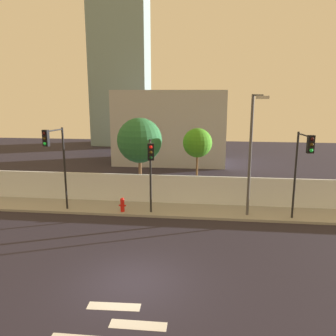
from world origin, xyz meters
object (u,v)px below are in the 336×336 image
object	(u,v)px
traffic_light_left	(303,158)
traffic_light_center	(55,152)
fire_hydrant	(122,204)
traffic_light_right	(151,162)
street_lamp_curbside	(252,146)
roadside_tree_midleft	(197,143)
roadside_tree_leftmost	(140,141)

from	to	relation	value
traffic_light_left	traffic_light_center	distance (m)	13.56
traffic_light_left	fire_hydrant	distance (m)	10.40
traffic_light_right	fire_hydrant	world-z (taller)	traffic_light_right
street_lamp_curbside	roadside_tree_midleft	world-z (taller)	street_lamp_curbside
traffic_light_left	roadside_tree_leftmost	distance (m)	10.19
traffic_light_center	roadside_tree_leftmost	size ratio (longest dim) A/B	0.90
traffic_light_center	fire_hydrant	size ratio (longest dim) A/B	5.83
traffic_light_left	roadside_tree_leftmost	size ratio (longest dim) A/B	0.89
traffic_light_left	roadside_tree_leftmost	world-z (taller)	roadside_tree_leftmost
traffic_light_center	roadside_tree_midleft	bearing A→B (deg)	25.41
traffic_light_right	roadside_tree_leftmost	distance (m)	4.17
traffic_light_right	fire_hydrant	bearing A→B (deg)	157.79
street_lamp_curbside	fire_hydrant	distance (m)	8.18
traffic_light_left	traffic_light_center	xyz separation A→B (m)	(-13.56, 0.08, 0.04)
roadside_tree_midleft	traffic_light_center	bearing A→B (deg)	-154.59
street_lamp_curbside	traffic_light_right	bearing A→B (deg)	-171.65
traffic_light_left	fire_hydrant	size ratio (longest dim) A/B	5.74
traffic_light_center	roadside_tree_leftmost	distance (m)	5.60
roadside_tree_midleft	traffic_light_left	bearing A→B (deg)	-34.37
street_lamp_curbside	roadside_tree_leftmost	distance (m)	7.54
traffic_light_right	fire_hydrant	size ratio (longest dim) A/B	5.10
roadside_tree_midleft	roadside_tree_leftmost	bearing A→B (deg)	180.00
traffic_light_center	traffic_light_right	world-z (taller)	traffic_light_center
street_lamp_curbside	roadside_tree_midleft	size ratio (longest dim) A/B	1.41
traffic_light_center	fire_hydrant	distance (m)	4.88
traffic_light_center	traffic_light_right	size ratio (longest dim) A/B	1.14
traffic_light_right	roadside_tree_midleft	bearing A→B (deg)	58.09
traffic_light_center	street_lamp_curbside	world-z (taller)	street_lamp_curbside
traffic_light_left	roadside_tree_midleft	bearing A→B (deg)	145.63
traffic_light_left	street_lamp_curbside	xyz separation A→B (m)	(-2.55, 0.77, 0.48)
street_lamp_curbside	roadside_tree_midleft	distance (m)	4.36
traffic_light_right	roadside_tree_leftmost	xyz separation A→B (m)	(-1.39, 3.88, 0.64)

